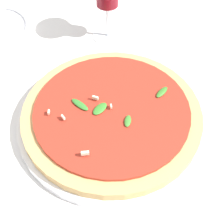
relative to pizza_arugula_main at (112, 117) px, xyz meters
name	(u,v)px	position (x,y,z in m)	size (l,w,h in m)	color
ground_plane	(101,122)	(0.00, 0.02, -0.02)	(6.00, 6.00, 0.00)	silver
pizza_arugula_main	(112,117)	(0.00, 0.00, 0.00)	(0.34, 0.34, 0.05)	white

